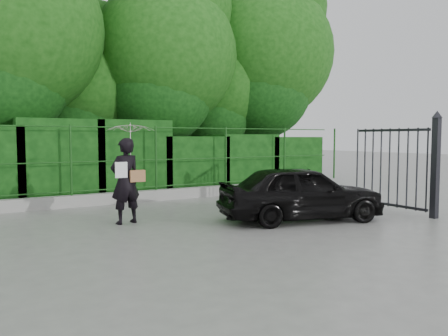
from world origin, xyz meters
TOP-DOWN VIEW (x-y plane):
  - ground at (0.00, 0.00)m, footprint 80.00×80.00m
  - kerb at (0.00, 4.50)m, footprint 14.00×0.25m
  - fence at (0.22, 4.50)m, footprint 14.13×0.06m
  - hedge at (-0.30, 5.50)m, footprint 14.20×1.20m
  - trees at (1.14, 7.74)m, footprint 17.10×6.15m
  - gate at (4.60, -0.72)m, footprint 0.22×2.33m
  - woman at (-1.31, 1.75)m, footprint 0.98×0.98m
  - car at (1.93, 0.13)m, footprint 3.76×2.29m

SIDE VIEW (x-z plane):
  - ground at x=0.00m, z-range 0.00..0.00m
  - kerb at x=0.00m, z-range 0.00..0.30m
  - car at x=1.93m, z-range 0.00..1.20m
  - hedge at x=-0.30m, z-range -0.11..2.17m
  - gate at x=4.60m, z-range 0.01..2.37m
  - fence at x=0.22m, z-range 0.30..2.10m
  - woman at x=-1.31m, z-range 0.32..2.40m
  - trees at x=1.14m, z-range 0.58..8.66m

